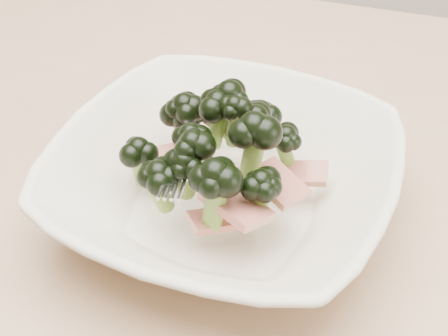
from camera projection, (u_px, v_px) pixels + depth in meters
The scene contains 2 objects.
dining_table at pixel (190, 237), 0.67m from camera, with size 1.20×0.80×0.75m.
broccoli_dish at pixel (223, 176), 0.53m from camera, with size 0.31×0.31×0.12m.
Camera 1 is at (0.18, -0.43, 1.14)m, focal length 50.00 mm.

